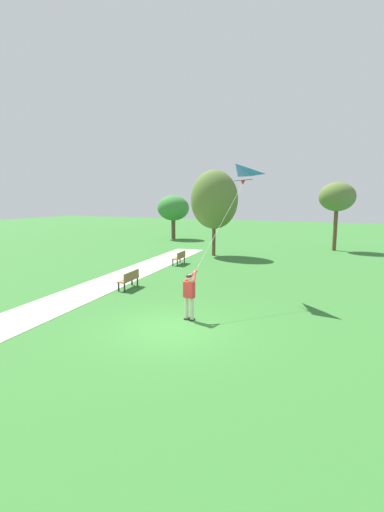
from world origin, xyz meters
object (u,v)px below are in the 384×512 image
object	(u,v)px
flying_kite	(236,176)
tree_treeline_center	(337,197)
tree_lakeside_near	(214,200)
person_kite_flyer	(189,292)
park_bench_far_walkway	(180,257)
park_bench_near_walkway	(129,278)
tree_treeline_left	(173,208)

from	to	relation	value
flying_kite	tree_treeline_center	bearing A→B (deg)	79.29
flying_kite	tree_lakeside_near	world-z (taller)	tree_lakeside_near
tree_treeline_center	tree_lakeside_near	size ratio (longest dim) A/B	0.88
person_kite_flyer	park_bench_far_walkway	xyz separation A→B (m)	(-5.35, 10.00, -0.54)
park_bench_near_walkway	person_kite_flyer	bearing A→B (deg)	-32.87
park_bench_near_walkway	tree_treeline_left	size ratio (longest dim) A/B	0.32
park_bench_near_walkway	tree_treeline_center	size ratio (longest dim) A/B	0.27
person_kite_flyer	tree_treeline_left	xyz separation A→B (m)	(-12.82, 23.55, 2.29)
park_bench_far_walkway	flying_kite	bearing A→B (deg)	-46.71
tree_treeline_left	tree_lakeside_near	world-z (taller)	tree_lakeside_near
person_kite_flyer	tree_treeline_center	xyz separation A→B (m)	(3.79, 21.36, 3.45)
park_bench_far_walkway	park_bench_near_walkway	bearing A→B (deg)	-84.60
person_kite_flyer	tree_treeline_center	distance (m)	21.97
tree_lakeside_near	tree_treeline_center	bearing A→B (deg)	39.08
park_bench_near_walkway	tree_lakeside_near	xyz separation A→B (m)	(0.06, 11.50, 3.81)
tree_treeline_left	park_bench_near_walkway	bearing A→B (deg)	-68.40
flying_kite	park_bench_near_walkway	xyz separation A→B (m)	(-5.16, -0.79, -4.92)
park_bench_far_walkway	tree_treeline_left	world-z (taller)	tree_treeline_left
person_kite_flyer	tree_treeline_center	size ratio (longest dim) A/B	0.32
person_kite_flyer	tree_treeline_center	bearing A→B (deg)	79.94
tree_lakeside_near	park_bench_far_walkway	bearing A→B (deg)	-99.07
flying_kite	park_bench_far_walkway	size ratio (longest dim) A/B	2.83
park_bench_near_walkway	tree_treeline_left	world-z (taller)	tree_treeline_left
person_kite_flyer	park_bench_far_walkway	size ratio (longest dim) A/B	1.19
tree_treeline_center	tree_treeline_left	bearing A→B (deg)	172.49
park_bench_near_walkway	park_bench_far_walkway	world-z (taller)	same
person_kite_flyer	park_bench_far_walkway	bearing A→B (deg)	118.14
flying_kite	tree_treeline_left	world-z (taller)	flying_kite
flying_kite	tree_treeline_center	world-z (taller)	tree_treeline_center
park_bench_near_walkway	flying_kite	bearing A→B (deg)	8.67
park_bench_far_walkway	tree_treeline_left	distance (m)	15.73
tree_treeline_left	tree_lakeside_near	distance (m)	12.23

